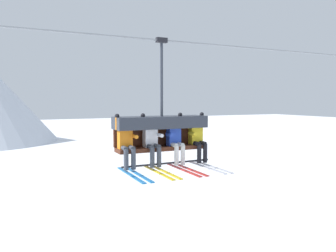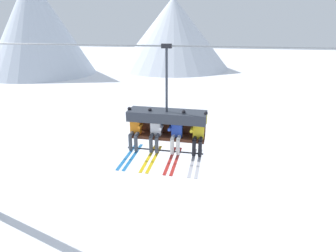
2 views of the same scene
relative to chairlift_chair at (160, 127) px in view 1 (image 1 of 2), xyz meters
name	(u,v)px [view 1 (image 1 of 2)]	position (x,y,z in m)	size (l,w,h in m)	color
lift_cable	(188,42)	(0.73, -0.07, 2.15)	(19.88, 0.05, 0.05)	gray
chairlift_chair	(160,127)	(0.00, 0.00, 0.00)	(2.36, 0.74, 3.08)	#512819
skier_orange	(126,142)	(-0.97, -0.21, -0.29)	(0.48, 1.70, 1.34)	orange
skier_white	(152,140)	(-0.33, -0.21, -0.29)	(0.48, 1.70, 1.34)	silver
skier_blue	(176,139)	(0.33, -0.21, -0.29)	(0.48, 1.70, 1.34)	#2847B7
skier_yellow	(198,138)	(0.97, -0.21, -0.29)	(0.48, 1.70, 1.34)	yellow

